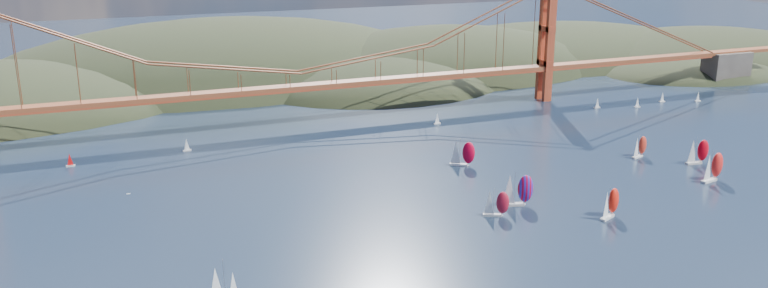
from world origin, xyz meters
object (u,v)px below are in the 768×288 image
racer_3 (640,146)px  racer_rwb (517,189)px  racer_5 (462,153)px  racer_4 (697,151)px  racer_0 (496,203)px  racer_2 (713,167)px  racer_1 (610,203)px

racer_3 → racer_rwb: size_ratio=0.79×
racer_rwb → racer_5: bearing=103.6°
racer_4 → racer_rwb: bearing=-166.8°
racer_3 → racer_5: racer_5 is taller
racer_0 → racer_rwb: racer_rwb is taller
racer_0 → racer_2: 81.16m
racer_0 → racer_5: size_ratio=0.86×
racer_0 → racer_5: bearing=99.2°
racer_3 → racer_4: 19.34m
racer_2 → racer_3: size_ratio=1.24×
racer_2 → racer_rwb: bearing=164.5°
racer_0 → racer_3: bearing=46.5°
racer_5 → racer_0: bearing=-73.9°
racer_0 → racer_2: racer_2 is taller
racer_1 → racer_rwb: 26.74m
racer_1 → racer_2: 53.31m
racer_4 → racer_5: (-77.72, 28.77, 0.10)m
racer_1 → racer_5: racer_5 is taller
racer_1 → racer_4: bearing=0.9°
racer_0 → racer_4: 91.95m
racer_1 → racer_3: racer_1 is taller
racer_2 → racer_0: bearing=168.4°
racer_0 → racer_3: (76.95, 30.28, 0.02)m
racer_1 → racer_5: 60.94m
racer_0 → racer_3: 82.69m
racer_0 → racer_4: (90.47, 16.47, 0.58)m
racer_3 → racer_5: 65.93m
racer_0 → racer_2: size_ratio=0.80×
racer_5 → racer_rwb: size_ratio=0.92×
racer_4 → racer_5: bearing=164.7°
racer_4 → racer_5: size_ratio=0.98×
racer_1 → racer_3: size_ratio=1.12×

